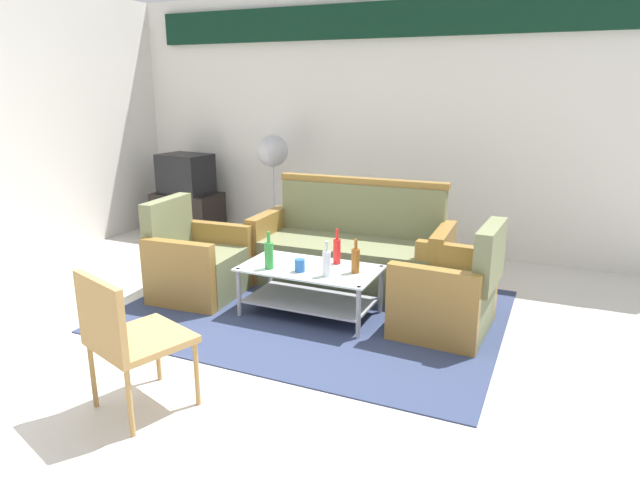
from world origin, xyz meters
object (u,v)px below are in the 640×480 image
object	(u,v)px
armchair_left	(197,265)
cup	(300,265)
couch	(352,252)
bottle_clear	(327,263)
bottle_brown	(356,260)
wicker_chair	(125,333)
armchair_right	(449,295)
pedestal_fan	(272,158)
bottle_red	(337,251)
bottle_green	(269,255)
coffee_table	(310,284)
tv_stand	(188,213)
television	(186,174)

from	to	relation	value
armchair_left	cup	bearing A→B (deg)	79.93
couch	bottle_clear	bearing A→B (deg)	97.48
bottle_brown	wicker_chair	distance (m)	1.85
armchair_left	armchair_right	bearing A→B (deg)	90.72
bottle_brown	armchair_right	bearing A→B (deg)	10.75
couch	cup	distance (m)	0.96
bottle_clear	pedestal_fan	xyz separation A→B (m)	(-1.50, 1.91, 0.50)
bottle_red	cup	world-z (taller)	bottle_red
cup	wicker_chair	xyz separation A→B (m)	(-0.31, -1.56, 0.03)
bottle_green	armchair_right	bearing A→B (deg)	13.16
armchair_right	coffee_table	bearing A→B (deg)	101.31
tv_stand	cup	bearing A→B (deg)	-36.97
bottle_green	couch	bearing A→B (deg)	71.63
armchair_left	bottle_clear	bearing A→B (deg)	80.50
couch	bottle_clear	xyz separation A→B (m)	(0.16, -0.96, 0.20)
armchair_left	cup	size ratio (longest dim) A/B	8.50
pedestal_fan	bottle_clear	bearing A→B (deg)	-51.90
armchair_left	bottle_red	size ratio (longest dim) A/B	2.92
armchair_right	bottle_clear	xyz separation A→B (m)	(-0.88, -0.30, 0.23)
bottle_brown	tv_stand	xyz separation A→B (m)	(-2.86, 1.70, -0.25)
armchair_right	bottle_red	xyz separation A→B (m)	(-0.92, 0.02, 0.23)
armchair_right	coffee_table	world-z (taller)	armchair_right
coffee_table	bottle_clear	size ratio (longest dim) A/B	3.99
cup	tv_stand	xyz separation A→B (m)	(-2.46, 1.85, -0.20)
bottle_green	pedestal_fan	size ratio (longest dim) A/B	0.24
couch	bottle_red	world-z (taller)	couch
coffee_table	tv_stand	distance (m)	3.02
wicker_chair	television	bearing A→B (deg)	141.21
coffee_table	bottle_brown	size ratio (longest dim) A/B	4.08
bottle_green	pedestal_fan	world-z (taller)	pedestal_fan
armchair_left	bottle_red	xyz separation A→B (m)	(1.26, 0.18, 0.23)
bottle_clear	pedestal_fan	world-z (taller)	pedestal_fan
bottle_green	tv_stand	world-z (taller)	bottle_green
bottle_red	television	distance (m)	3.08
armchair_left	bottle_red	world-z (taller)	armchair_left
television	bottle_red	bearing A→B (deg)	155.80
bottle_clear	bottle_brown	distance (m)	0.24
armchair_right	bottle_brown	distance (m)	0.75
bottle_clear	bottle_green	bearing A→B (deg)	-177.74
cup	bottle_brown	bearing A→B (deg)	20.57
couch	bottle_green	xyz separation A→B (m)	(-0.33, -0.98, 0.21)
armchair_right	pedestal_fan	size ratio (longest dim) A/B	0.67
couch	bottle_red	xyz separation A→B (m)	(0.11, -0.65, 0.21)
couch	wicker_chair	distance (m)	2.54
armchair_left	bottle_brown	size ratio (longest dim) A/B	3.15
bottle_clear	cup	bearing A→B (deg)	176.70
couch	coffee_table	distance (m)	0.82
tv_stand	armchair_left	bearing A→B (deg)	-51.25
television	bottle_clear	bearing A→B (deg)	151.44
armchair_right	bottle_brown	size ratio (longest dim) A/B	3.15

